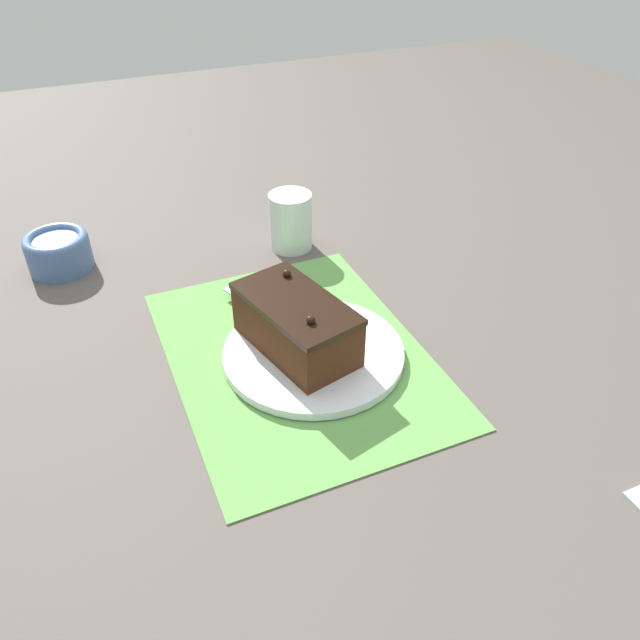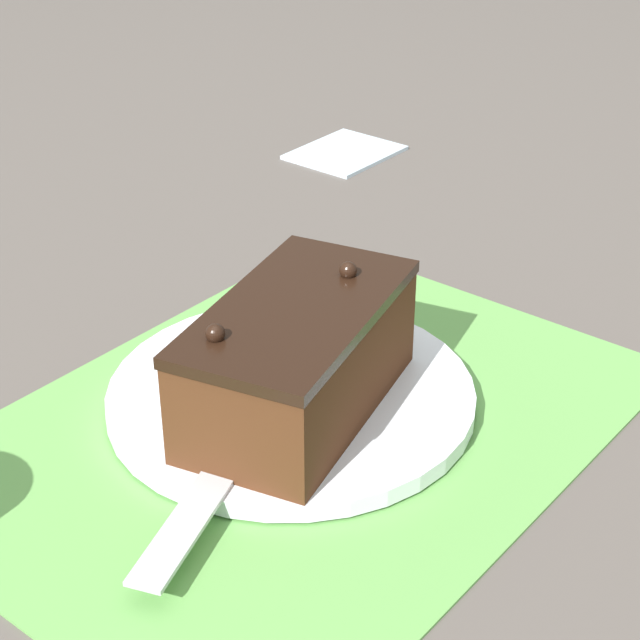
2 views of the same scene
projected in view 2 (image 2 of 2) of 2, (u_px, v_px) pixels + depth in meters
ground_plane at (299, 427)px, 0.71m from camera, size 3.00×3.00×0.00m
placemat_woven at (298, 425)px, 0.71m from camera, size 0.46×0.34×0.00m
cake_plate at (291, 395)px, 0.73m from camera, size 0.25×0.25×0.01m
chocolate_cake at (289, 359)px, 0.69m from camera, size 0.20×0.14×0.09m
serving_knife at (257, 414)px, 0.69m from camera, size 0.24×0.10×0.01m
folded_napkin at (345, 151)px, 1.15m from camera, size 0.11×0.09×0.01m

